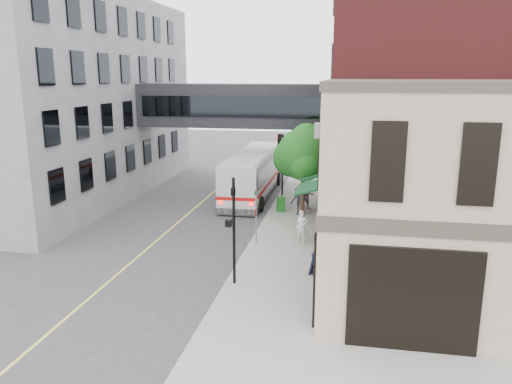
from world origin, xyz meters
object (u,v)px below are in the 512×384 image
at_px(bus, 254,172).
at_px(pedestrian_a, 302,227).
at_px(pedestrian_b, 307,196).
at_px(newspaper_box, 281,204).
at_px(sandwich_board, 314,263).
at_px(pedestrian_c, 300,200).

relative_size(bus, pedestrian_a, 6.81).
distance_m(pedestrian_b, newspaper_box, 1.81).
xyz_separation_m(pedestrian_b, sandwich_board, (1.21, -10.55, -0.43)).
distance_m(pedestrian_a, pedestrian_c, 5.33).
relative_size(pedestrian_a, pedestrian_c, 0.95).
bearing_deg(pedestrian_a, pedestrian_b, 100.53).
xyz_separation_m(bus, pedestrian_c, (3.85, -4.95, -0.71)).
bearing_deg(pedestrian_a, sandwich_board, -68.57).
distance_m(pedestrian_c, newspaper_box, 1.37).
distance_m(pedestrian_b, sandwich_board, 10.63).
distance_m(bus, pedestrian_b, 5.67).
bearing_deg(pedestrian_a, pedestrian_c, 105.09).
height_order(bus, pedestrian_c, bus).
bearing_deg(sandwich_board, pedestrian_c, 110.22).
relative_size(pedestrian_a, pedestrian_b, 0.94).
bearing_deg(pedestrian_b, newspaper_box, -179.42).
relative_size(pedestrian_c, sandwich_board, 1.86).
distance_m(pedestrian_a, newspaper_box, 6.06).
bearing_deg(pedestrian_c, pedestrian_a, -73.94).
relative_size(pedestrian_a, sandwich_board, 1.76).
relative_size(pedestrian_b, pedestrian_c, 1.01).
xyz_separation_m(pedestrian_c, newspaper_box, (-1.22, 0.47, -0.41)).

